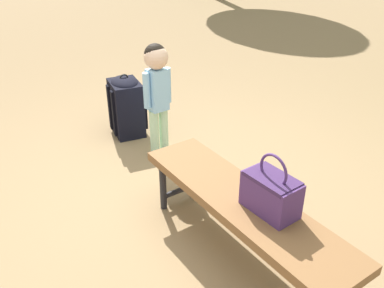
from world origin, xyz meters
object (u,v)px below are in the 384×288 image
Objects in this scene: park_bench at (242,206)px; handbag at (271,192)px; child_standing at (157,83)px; backpack_large at (126,104)px.

handbag is (-0.16, -0.09, 0.18)m from park_bench.
handbag is 0.36× the size of child_standing.
child_standing is 1.63× the size of backpack_large.
handbag is 0.59× the size of backpack_large.
handbag is at bearing -169.51° from backpack_large.
child_standing reaches higher than park_bench.
park_bench is 1.51m from child_standing.
child_standing reaches higher than handbag.
backpack_large is at bearing 21.48° from child_standing.
handbag reaches higher than backpack_large.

